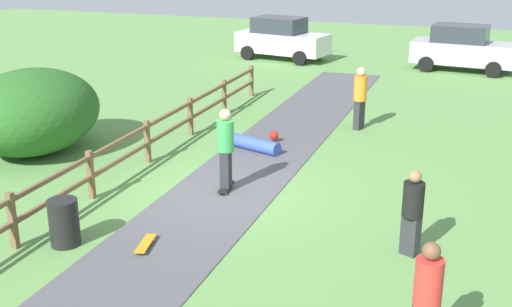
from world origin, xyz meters
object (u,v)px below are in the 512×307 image
at_px(bystander_orange, 360,95).
at_px(bystander_red, 427,296).
at_px(bush_large, 33,111).
at_px(skater_fallen, 254,143).
at_px(trash_bin, 64,222).
at_px(skateboard_loose, 146,244).
at_px(skater_riding, 226,145).
at_px(parked_car_white, 282,38).
at_px(bystander_black, 413,209).
at_px(parked_car_silver, 463,48).

height_order(bystander_orange, bystander_red, bystander_orange).
xyz_separation_m(bush_large, skater_fallen, (5.45, 2.07, -0.91)).
height_order(trash_bin, skateboard_loose, trash_bin).
bearing_deg(bystander_orange, bush_large, -146.91).
relative_size(trash_bin, skater_fallen, 0.53).
bearing_deg(trash_bin, bush_large, 132.05).
height_order(bush_large, trash_bin, bush_large).
height_order(skater_riding, bystander_red, skater_riding).
distance_m(bush_large, skater_riding, 5.92).
xyz_separation_m(skateboard_loose, parked_car_white, (-3.44, 19.32, 0.87)).
height_order(trash_bin, parked_car_white, parked_car_white).
distance_m(bush_large, parked_car_white, 15.36).
distance_m(skater_riding, skateboard_loose, 3.34).
distance_m(skater_riding, skater_fallen, 3.14).
distance_m(skater_fallen, skateboard_loose, 6.17).
height_order(bush_large, skateboard_loose, bush_large).
bearing_deg(skateboard_loose, skater_fallen, 90.61).
bearing_deg(skater_riding, bystander_black, -22.45).
bearing_deg(skateboard_loose, bystander_black, 16.60).
bearing_deg(bystander_black, skater_riding, 157.55).
height_order(bush_large, bystander_orange, bush_large).
relative_size(bystander_black, bystander_orange, 0.87).
relative_size(skater_riding, skateboard_loose, 2.30).
relative_size(skater_fallen, parked_car_silver, 0.39).
xyz_separation_m(bystander_red, parked_car_white, (-8.66, 21.02, -0.01)).
xyz_separation_m(skateboard_loose, bystander_red, (5.22, -1.70, 0.88)).
distance_m(trash_bin, parked_car_silver, 20.59).
distance_m(bush_large, parked_car_silver, 18.24).
bearing_deg(skateboard_loose, parked_car_white, 100.11).
distance_m(bystander_orange, bystander_red, 11.23).
height_order(skateboard_loose, parked_car_silver, parked_car_silver).
height_order(bush_large, bystander_red, bush_large).
relative_size(skater_riding, bystander_orange, 1.01).
xyz_separation_m(bystander_orange, parked_car_silver, (2.36, 10.20, -0.08)).
bearing_deg(trash_bin, skater_riding, 62.87).
relative_size(bush_large, skater_fallen, 2.32).
height_order(skater_fallen, bystander_black, bystander_black).
distance_m(skater_fallen, bystander_orange, 3.80).
bearing_deg(skater_fallen, bush_large, -159.19).
bearing_deg(skater_fallen, parked_car_silver, 70.69).
bearing_deg(skater_riding, trash_bin, -117.13).
bearing_deg(bystander_orange, skateboard_loose, -103.49).
distance_m(skateboard_loose, bystander_black, 4.92).
height_order(bystander_red, parked_car_white, parked_car_white).
relative_size(bystander_black, parked_car_white, 0.37).
height_order(trash_bin, bystander_black, bystander_black).
bearing_deg(skater_fallen, parked_car_white, 104.40).
xyz_separation_m(bush_large, parked_car_silver, (10.06, 15.22, -0.15)).
bearing_deg(bush_large, parked_car_white, 82.26).
relative_size(bystander_red, parked_car_silver, 0.40).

